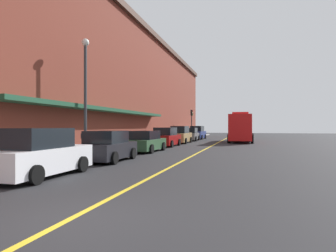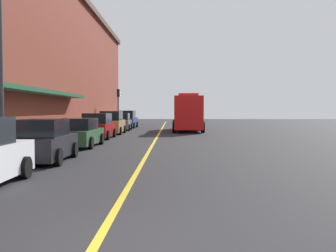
# 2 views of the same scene
# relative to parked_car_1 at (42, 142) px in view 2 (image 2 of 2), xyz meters

# --- Properties ---
(ground_plane) EXTENTS (112.00, 112.00, 0.00)m
(ground_plane) POSITION_rel_parked_car_1_xyz_m (3.87, 15.70, -0.76)
(ground_plane) COLOR #232326
(sidewalk_left) EXTENTS (2.40, 70.00, 0.15)m
(sidewalk_left) POSITION_rel_parked_car_1_xyz_m (-2.33, 15.70, -0.69)
(sidewalk_left) COLOR #ADA8A0
(sidewalk_left) RESTS_ON ground
(lane_center_stripe) EXTENTS (0.16, 70.00, 0.01)m
(lane_center_stripe) POSITION_rel_parked_car_1_xyz_m (3.87, 15.70, -0.76)
(lane_center_stripe) COLOR gold
(lane_center_stripe) RESTS_ON ground
(parked_car_1) EXTENTS (2.16, 4.20, 1.63)m
(parked_car_1) POSITION_rel_parked_car_1_xyz_m (0.00, 0.00, 0.00)
(parked_car_1) COLOR black
(parked_car_1) RESTS_ON ground
(parked_car_2) EXTENTS (2.01, 4.49, 1.54)m
(parked_car_2) POSITION_rel_parked_car_1_xyz_m (0.01, 6.09, -0.03)
(parked_car_2) COLOR #2D5133
(parked_car_2) RESTS_ON ground
(parked_car_3) EXTENTS (2.06, 4.42, 1.76)m
(parked_car_3) POSITION_rel_parked_car_1_xyz_m (-0.18, 12.12, 0.06)
(parked_car_3) COLOR maroon
(parked_car_3) RESTS_ON ground
(parked_car_4) EXTENTS (1.99, 4.65, 1.90)m
(parked_car_4) POSITION_rel_parked_car_1_xyz_m (-0.04, 17.52, 0.11)
(parked_car_4) COLOR #A5844C
(parked_car_4) RESTS_ON ground
(parked_car_5) EXTENTS (2.05, 4.40, 1.68)m
(parked_car_5) POSITION_rel_parked_car_1_xyz_m (-0.03, 23.25, 0.02)
(parked_car_5) COLOR #595B60
(parked_car_5) RESTS_ON ground
(parked_car_6) EXTENTS (2.08, 4.88, 1.92)m
(parked_car_6) POSITION_rel_parked_car_1_xyz_m (-0.04, 28.64, 0.12)
(parked_car_6) COLOR navy
(parked_car_6) RESTS_ON ground
(fire_truck) EXTENTS (2.86, 9.05, 3.43)m
(fire_truck) POSITION_rel_parked_car_1_xyz_m (6.41, 22.14, 0.87)
(fire_truck) COLOR red
(fire_truck) RESTS_ON ground
(parking_meter_0) EXTENTS (0.14, 0.18, 1.33)m
(parking_meter_0) POSITION_rel_parked_car_1_xyz_m (-1.48, -0.04, 0.30)
(parking_meter_0) COLOR #4C4C51
(parking_meter_0) RESTS_ON sidewalk_left
(parking_meter_1) EXTENTS (0.14, 0.18, 1.33)m
(parking_meter_1) POSITION_rel_parked_car_1_xyz_m (-1.48, 3.99, 0.30)
(parking_meter_1) COLOR #4C4C51
(parking_meter_1) RESTS_ON sidewalk_left
(parking_meter_2) EXTENTS (0.14, 0.18, 1.33)m
(parking_meter_2) POSITION_rel_parked_car_1_xyz_m (-1.48, 23.01, 0.30)
(parking_meter_2) COLOR #4C4C51
(parking_meter_2) RESTS_ON sidewalk_left
(street_lamp_left) EXTENTS (0.44, 0.44, 6.94)m
(street_lamp_left) POSITION_rel_parked_car_1_xyz_m (-2.08, 1.22, 3.63)
(street_lamp_left) COLOR #33383D
(street_lamp_left) RESTS_ON sidewalk_left
(traffic_light_near) EXTENTS (0.38, 0.36, 4.30)m
(traffic_light_near) POSITION_rel_parked_car_1_xyz_m (-1.42, 31.35, 2.39)
(traffic_light_near) COLOR #232326
(traffic_light_near) RESTS_ON sidewalk_left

